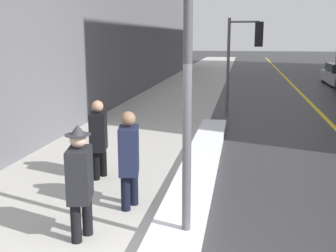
{
  "coord_description": "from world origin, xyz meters",
  "views": [
    {
      "loc": [
        1.07,
        -4.25,
        2.84
      ],
      "look_at": [
        -0.4,
        4.0,
        1.05
      ],
      "focal_mm": 45.0,
      "sensor_mm": 36.0,
      "label": 1
    }
  ],
  "objects": [
    {
      "name": "sidewalk_slab",
      "position": [
        -2.0,
        15.0,
        0.01
      ],
      "size": [
        4.0,
        80.0,
        0.01
      ],
      "color": "#B2AFA8",
      "rests_on": "ground"
    },
    {
      "name": "road_centre_stripe",
      "position": [
        4.0,
        15.0,
        0.0
      ],
      "size": [
        0.16,
        80.0,
        0.0
      ],
      "color": "gold",
      "rests_on": "ground"
    },
    {
      "name": "lamp_post",
      "position": [
        0.37,
        1.12,
        2.51
      ],
      "size": [
        0.28,
        0.28,
        4.09
      ],
      "color": "#515156",
      "rests_on": "ground"
    },
    {
      "name": "pedestrian_in_fedora",
      "position": [
        -1.11,
        1.0,
        0.91
      ],
      "size": [
        0.4,
        0.56,
        1.67
      ],
      "rotation": [
        0.0,
        0.0,
        -1.36
      ],
      "color": "black",
      "rests_on": "ground"
    },
    {
      "name": "traffic_light_near",
      "position": [
        1.19,
        11.93,
        2.53
      ],
      "size": [
        1.31,
        0.33,
        3.51
      ],
      "rotation": [
        0.0,
        0.0,
        -0.07
      ],
      "color": "#515156",
      "rests_on": "ground"
    },
    {
      "name": "pedestrian_in_glasses",
      "position": [
        -1.74,
        3.56,
        0.89
      ],
      "size": [
        0.41,
        0.57,
        1.61
      ],
      "rotation": [
        0.0,
        0.0,
        -1.36
      ],
      "color": "black",
      "rests_on": "ground"
    },
    {
      "name": "pedestrian_with_shoulder_bag",
      "position": [
        -0.74,
        2.21,
        0.92
      ],
      "size": [
        0.42,
        0.77,
        1.66
      ],
      "rotation": [
        0.0,
        0.0,
        -1.36
      ],
      "color": "black",
      "rests_on": "ground"
    },
    {
      "name": "snow_bank_curb",
      "position": [
        0.22,
        4.32,
        0.11
      ],
      "size": [
        0.75,
        9.48,
        0.22
      ],
      "color": "white",
      "rests_on": "ground"
    }
  ]
}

